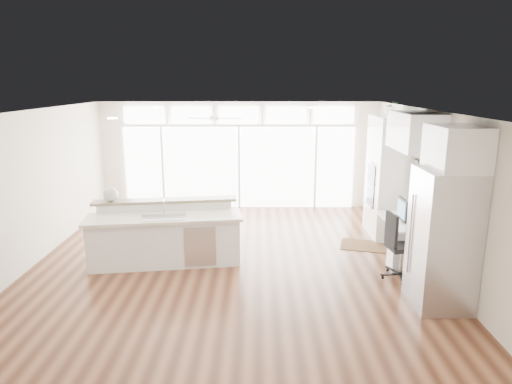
{
  "coord_description": "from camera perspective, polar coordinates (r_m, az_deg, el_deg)",
  "views": [
    {
      "loc": [
        0.48,
        -7.5,
        3.16
      ],
      "look_at": [
        0.44,
        0.6,
        1.21
      ],
      "focal_mm": 32.0,
      "sensor_mm": 36.0,
      "label": 1
    }
  ],
  "objects": [
    {
      "name": "floor",
      "position": [
        8.15,
        -3.19,
        -9.37
      ],
      "size": [
        7.0,
        8.0,
        0.02
      ],
      "primitive_type": "cube",
      "color": "#452415",
      "rests_on": "ground"
    },
    {
      "name": "ceiling",
      "position": [
        7.53,
        -3.46,
        10.0
      ],
      "size": [
        7.0,
        8.0,
        0.02
      ],
      "primitive_type": "cube",
      "color": "white",
      "rests_on": "wall_back"
    },
    {
      "name": "wall_back",
      "position": [
        11.65,
        -2.12,
        4.59
      ],
      "size": [
        7.0,
        0.04,
        2.7
      ],
      "primitive_type": "cube",
      "color": "silver",
      "rests_on": "floor"
    },
    {
      "name": "wall_front",
      "position": [
        3.97,
        -6.95,
        -13.74
      ],
      "size": [
        7.0,
        0.04,
        2.7
      ],
      "primitive_type": "cube",
      "color": "silver",
      "rests_on": "floor"
    },
    {
      "name": "wall_left",
      "position": [
        8.68,
        -27.05,
        -0.01
      ],
      "size": [
        0.04,
        8.0,
        2.7
      ],
      "primitive_type": "cube",
      "color": "silver",
      "rests_on": "floor"
    },
    {
      "name": "wall_right",
      "position": [
        8.28,
        21.63,
        -0.06
      ],
      "size": [
        0.04,
        8.0,
        2.7
      ],
      "primitive_type": "cube",
      "color": "silver",
      "rests_on": "floor"
    },
    {
      "name": "glass_wall",
      "position": [
        11.64,
        -2.12,
        3.08
      ],
      "size": [
        5.8,
        0.06,
        2.08
      ],
      "primitive_type": "cube",
      "color": "white",
      "rests_on": "wall_back"
    },
    {
      "name": "transom_row",
      "position": [
        11.47,
        -2.17,
        9.63
      ],
      "size": [
        5.9,
        0.06,
        0.4
      ],
      "primitive_type": "cube",
      "color": "white",
      "rests_on": "wall_back"
    },
    {
      "name": "desk_window",
      "position": [
        8.5,
        20.78,
        1.72
      ],
      "size": [
        0.04,
        0.85,
        0.85
      ],
      "primitive_type": "cube",
      "color": "silver",
      "rests_on": "wall_right"
    },
    {
      "name": "ceiling_fan",
      "position": [
        10.37,
        -5.25,
        9.72
      ],
      "size": [
        1.16,
        1.16,
        0.32
      ],
      "primitive_type": "cube",
      "color": "white",
      "rests_on": "ceiling"
    },
    {
      "name": "recessed_lights",
      "position": [
        7.73,
        -3.36,
        9.95
      ],
      "size": [
        3.4,
        3.0,
        0.02
      ],
      "primitive_type": "cube",
      "color": "beige",
      "rests_on": "ceiling"
    },
    {
      "name": "oven_cabinet",
      "position": [
        9.86,
        16.08,
        1.83
      ],
      "size": [
        0.64,
        1.2,
        2.5
      ],
      "primitive_type": "cube",
      "color": "white",
      "rests_on": "floor"
    },
    {
      "name": "desk_nook",
      "position": [
        8.69,
        18.09,
        -5.82
      ],
      "size": [
        0.72,
        1.3,
        0.76
      ],
      "primitive_type": "cube",
      "color": "white",
      "rests_on": "floor"
    },
    {
      "name": "upper_cabinets",
      "position": [
        8.29,
        19.35,
        7.17
      ],
      "size": [
        0.64,
        1.3,
        0.64
      ],
      "primitive_type": "cube",
      "color": "white",
      "rests_on": "wall_right"
    },
    {
      "name": "refrigerator",
      "position": [
        7.02,
        22.32,
        -5.43
      ],
      "size": [
        0.76,
        0.9,
        2.0
      ],
      "primitive_type": "cube",
      "color": "silver",
      "rests_on": "floor"
    },
    {
      "name": "fridge_cabinet",
      "position": [
        6.76,
        23.78,
        5.08
      ],
      "size": [
        0.64,
        0.9,
        0.6
      ],
      "primitive_type": "cube",
      "color": "white",
      "rests_on": "wall_right"
    },
    {
      "name": "framed_photos",
      "position": [
        9.1,
        19.37,
        1.61
      ],
      "size": [
        0.06,
        0.22,
        0.8
      ],
      "primitive_type": "cube",
      "color": "black",
      "rests_on": "wall_right"
    },
    {
      "name": "kitchen_island",
      "position": [
        8.25,
        -11.31,
        -5.27
      ],
      "size": [
        2.82,
        1.39,
        1.08
      ],
      "primitive_type": "cube",
      "rotation": [
        0.0,
        0.0,
        0.14
      ],
      "color": "white",
      "rests_on": "floor"
    },
    {
      "name": "rug",
      "position": [
        9.37,
        13.48,
        -6.52
      ],
      "size": [
        1.08,
        0.9,
        0.01
      ],
      "primitive_type": "cube",
      "rotation": [
        0.0,
        0.0,
        -0.26
      ],
      "color": "#372111",
      "rests_on": "floor"
    },
    {
      "name": "office_chair",
      "position": [
        7.86,
        17.82,
        -6.5
      ],
      "size": [
        0.65,
        0.61,
        1.11
      ],
      "primitive_type": "cube",
      "rotation": [
        0.0,
        0.0,
        0.14
      ],
      "color": "black",
      "rests_on": "floor"
    },
    {
      "name": "fishbowl",
      "position": [
        8.57,
        -17.71,
        -0.32
      ],
      "size": [
        0.26,
        0.26,
        0.26
      ],
      "primitive_type": "sphere",
      "rotation": [
        0.0,
        0.0,
        -0.03
      ],
      "color": "silver",
      "rests_on": "kitchen_island"
    },
    {
      "name": "monitor",
      "position": [
        8.49,
        17.86,
        -2.06
      ],
      "size": [
        0.09,
        0.51,
        0.42
      ],
      "primitive_type": "cube",
      "rotation": [
        0.0,
        0.0,
        -0.0
      ],
      "color": "black",
      "rests_on": "desk_nook"
    },
    {
      "name": "keyboard",
      "position": [
        8.5,
        16.67,
        -3.4
      ],
      "size": [
        0.15,
        0.32,
        0.02
      ],
      "primitive_type": "cube",
      "rotation": [
        0.0,
        0.0,
        0.11
      ],
      "color": "silver",
      "rests_on": "desk_nook"
    },
    {
      "name": "potted_plant",
      "position": [
        9.69,
        16.61,
        9.76
      ],
      "size": [
        0.29,
        0.31,
        0.23
      ],
      "primitive_type": "imported",
      "rotation": [
        0.0,
        0.0,
        -0.08
      ],
      "color": "#245525",
      "rests_on": "oven_cabinet"
    }
  ]
}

